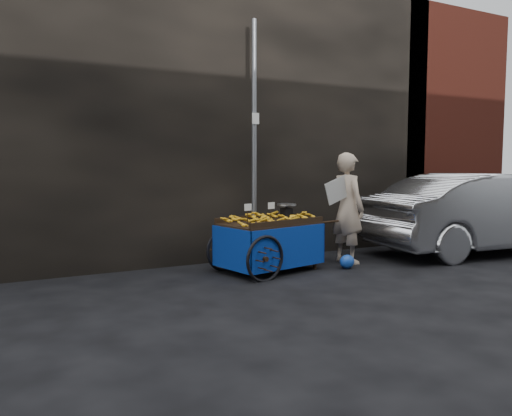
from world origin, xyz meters
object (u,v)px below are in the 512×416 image
banana_cart (267,228)px  parked_car (484,213)px  plastic_bag (347,262)px  vendor (347,208)px

banana_cart → parked_car: (4.37, -0.47, 0.06)m
banana_cart → parked_car: size_ratio=0.48×
banana_cart → plastic_bag: 1.41m
plastic_bag → parked_car: size_ratio=0.05×
plastic_bag → vendor: bearing=52.6°
vendor → parked_car: vendor is taller
vendor → plastic_bag: size_ratio=7.44×
plastic_bag → banana_cart: bearing=160.4°
vendor → plastic_bag: 0.95m
banana_cart → vendor: (1.52, -0.04, 0.25)m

